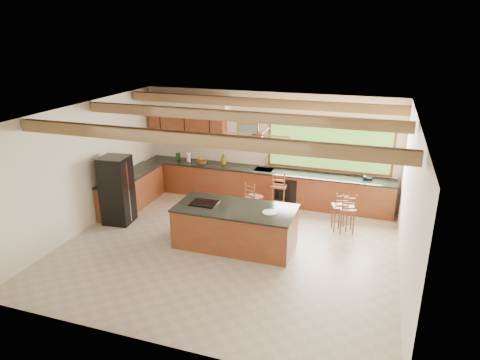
% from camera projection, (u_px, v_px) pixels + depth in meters
% --- Properties ---
extents(ground, '(7.20, 7.20, 0.00)m').
position_uv_depth(ground, '(228.00, 247.00, 9.52)').
color(ground, '#BCB39C').
rests_on(ground, ground).
extents(room_shell, '(7.27, 6.54, 3.02)m').
position_uv_depth(room_shell, '(230.00, 143.00, 9.41)').
color(room_shell, white).
rests_on(room_shell, ground).
extents(counter_run, '(7.12, 3.10, 1.26)m').
position_uv_depth(counter_run, '(231.00, 186.00, 11.86)').
color(counter_run, brown).
rests_on(counter_run, ground).
extents(island, '(2.64, 1.25, 0.94)m').
position_uv_depth(island, '(235.00, 226.00, 9.47)').
color(island, brown).
rests_on(island, ground).
extents(refrigerator, '(0.73, 0.71, 1.70)m').
position_uv_depth(refrigerator, '(117.00, 190.00, 10.50)').
color(refrigerator, black).
rests_on(refrigerator, ground).
extents(bar_stool_a, '(0.47, 0.47, 1.02)m').
position_uv_depth(bar_stool_a, '(253.00, 198.00, 10.67)').
color(bar_stool_a, brown).
rests_on(bar_stool_a, ground).
extents(bar_stool_b, '(0.41, 0.41, 1.10)m').
position_uv_depth(bar_stool_b, '(279.00, 187.00, 11.27)').
color(bar_stool_b, brown).
rests_on(bar_stool_b, ground).
extents(bar_stool_c, '(0.45, 0.45, 1.02)m').
position_uv_depth(bar_stool_c, '(347.00, 210.00, 9.98)').
color(bar_stool_c, brown).
rests_on(bar_stool_c, ground).
extents(bar_stool_d, '(0.46, 0.46, 1.02)m').
position_uv_depth(bar_stool_d, '(340.00, 208.00, 10.11)').
color(bar_stool_d, brown).
rests_on(bar_stool_d, ground).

